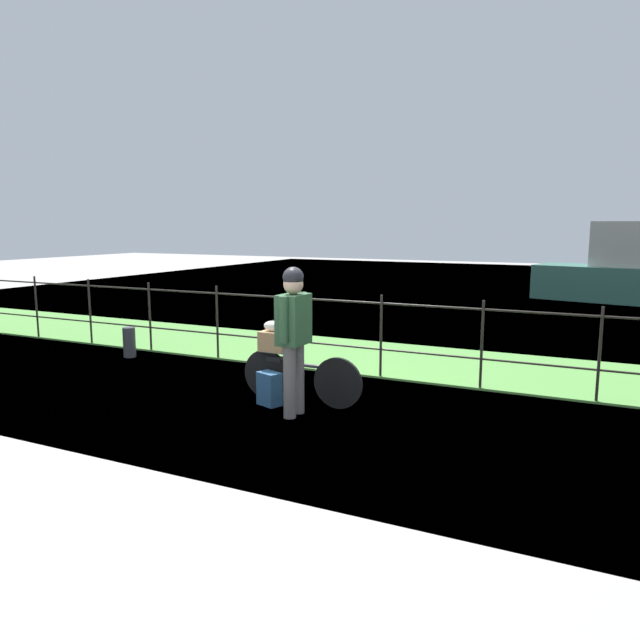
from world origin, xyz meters
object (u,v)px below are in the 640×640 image
object	(u,v)px
wooden_crate	(274,341)
cyclist_person	(294,328)
backpack_on_paving	(269,389)
moored_boat_near	(638,274)
terrier_dog	(276,325)
bicycle_main	(300,377)
mooring_bollard	(129,342)

from	to	relation	value
wooden_crate	cyclist_person	bearing A→B (deg)	-41.35
wooden_crate	cyclist_person	world-z (taller)	cyclist_person
backpack_on_paving	moored_boat_near	xyz separation A→B (m)	(4.26, 12.67, 0.61)
terrier_dog	moored_boat_near	world-z (taller)	moored_boat_near
bicycle_main	cyclist_person	xyz separation A→B (m)	(0.17, -0.45, 0.68)
cyclist_person	bicycle_main	bearing A→B (deg)	110.26
backpack_on_paving	terrier_dog	bearing A→B (deg)	119.82
backpack_on_paving	mooring_bollard	xyz separation A→B (m)	(-3.41, 1.28, 0.05)
bicycle_main	terrier_dog	xyz separation A→B (m)	(-0.32, 0.00, 0.60)
bicycle_main	cyclist_person	distance (m)	0.83
bicycle_main	wooden_crate	size ratio (longest dim) A/B	4.75
mooring_bollard	bicycle_main	bearing A→B (deg)	-15.76
bicycle_main	cyclist_person	bearing A→B (deg)	-69.74
bicycle_main	wooden_crate	world-z (taller)	wooden_crate
terrier_dog	backpack_on_paving	bearing A→B (deg)	-80.49
bicycle_main	backpack_on_paving	size ratio (longest dim) A/B	3.97
backpack_on_paving	bicycle_main	bearing A→B (deg)	60.43
wooden_crate	backpack_on_paving	world-z (taller)	wooden_crate
cyclist_person	backpack_on_paving	distance (m)	0.94
terrier_dog	moored_boat_near	size ratio (longest dim) A/B	0.06
cyclist_person	moored_boat_near	xyz separation A→B (m)	(3.81, 12.88, -0.19)
terrier_dog	mooring_bollard	size ratio (longest dim) A/B	0.64
wooden_crate	terrier_dog	bearing A→B (deg)	-0.43
bicycle_main	backpack_on_paving	world-z (taller)	bicycle_main
moored_boat_near	backpack_on_paving	bearing A→B (deg)	-108.60
backpack_on_paving	wooden_crate	bearing A→B (deg)	125.43
wooden_crate	terrier_dog	size ratio (longest dim) A/B	1.06
cyclist_person	moored_boat_near	bearing A→B (deg)	73.51
cyclist_person	mooring_bollard	xyz separation A→B (m)	(-3.86, 1.49, -0.76)
terrier_dog	moored_boat_near	xyz separation A→B (m)	(4.30, 12.43, -0.12)
bicycle_main	moored_boat_near	size ratio (longest dim) A/B	0.28
wooden_crate	backpack_on_paving	bearing A→B (deg)	-74.89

